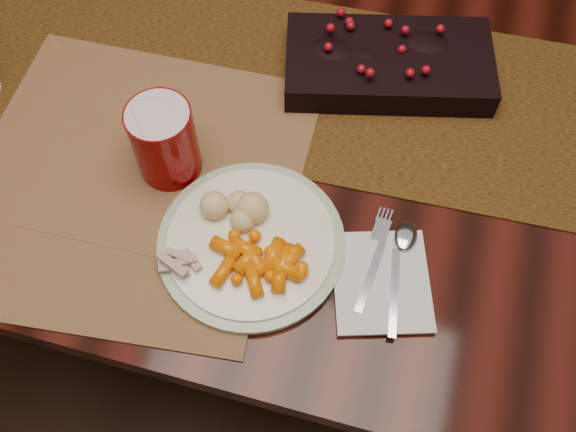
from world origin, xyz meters
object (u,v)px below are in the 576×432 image
(placemat_main, at_px, (124,238))
(dinner_plate, at_px, (251,243))
(napkin, at_px, (381,281))
(turkey_shreds, at_px, (181,261))
(baby_carrots, at_px, (256,262))
(dining_table, at_px, (311,203))
(centerpiece, at_px, (389,61))
(mashed_potatoes, at_px, (231,207))
(red_cup, at_px, (165,142))

(placemat_main, height_order, dinner_plate, dinner_plate)
(dinner_plate, height_order, napkin, dinner_plate)
(turkey_shreds, relative_size, napkin, 0.42)
(placemat_main, distance_m, turkey_shreds, 0.10)
(baby_carrots, distance_m, turkey_shreds, 0.10)
(dining_table, relative_size, placemat_main, 4.52)
(centerpiece, bearing_deg, dining_table, -151.83)
(napkin, bearing_deg, centerpiece, 82.99)
(placemat_main, xyz_separation_m, napkin, (0.36, 0.03, 0.00))
(dining_table, relative_size, turkey_shreds, 28.98)
(placemat_main, bearing_deg, centerpiece, 46.57)
(centerpiece, bearing_deg, placemat_main, -127.55)
(dining_table, bearing_deg, centerpiece, 28.17)
(mashed_potatoes, relative_size, red_cup, 0.71)
(napkin, bearing_deg, baby_carrots, 172.01)
(placemat_main, bearing_deg, mashed_potatoes, 19.12)
(mashed_potatoes, relative_size, napkin, 0.60)
(dinner_plate, bearing_deg, turkey_shreds, -144.17)
(baby_carrots, bearing_deg, napkin, 8.92)
(mashed_potatoes, bearing_deg, dinner_plate, -39.36)
(napkin, bearing_deg, placemat_main, 167.60)
(dining_table, distance_m, centerpiece, 0.43)
(mashed_potatoes, bearing_deg, napkin, -9.47)
(turkey_shreds, xyz_separation_m, red_cup, (-0.07, 0.15, 0.04))
(dinner_plate, distance_m, turkey_shreds, 0.10)
(dining_table, height_order, centerpiece, centerpiece)
(centerpiece, height_order, turkey_shreds, centerpiece)
(turkey_shreds, bearing_deg, dining_table, 73.99)
(mashed_potatoes, height_order, red_cup, red_cup)
(dining_table, relative_size, napkin, 12.06)
(baby_carrots, height_order, turkey_shreds, baby_carrots)
(centerpiece, xyz_separation_m, placemat_main, (-0.30, -0.39, -0.03))
(placemat_main, relative_size, mashed_potatoes, 4.46)
(dinner_plate, distance_m, mashed_potatoes, 0.06)
(centerpiece, bearing_deg, red_cup, -136.82)
(dinner_plate, bearing_deg, red_cup, 148.29)
(dining_table, bearing_deg, napkin, -61.90)
(baby_carrots, relative_size, mashed_potatoes, 1.23)
(dining_table, height_order, napkin, napkin)
(baby_carrots, relative_size, napkin, 0.74)
(centerpiece, bearing_deg, dinner_plate, -109.19)
(turkey_shreds, distance_m, napkin, 0.27)
(centerpiece, xyz_separation_m, baby_carrots, (-0.10, -0.39, -0.01))
(baby_carrots, bearing_deg, red_cup, 143.07)
(dinner_plate, bearing_deg, centerpiece, 70.81)
(placemat_main, xyz_separation_m, dinner_plate, (0.18, 0.04, 0.01))
(napkin, relative_size, red_cup, 1.19)
(dinner_plate, xyz_separation_m, napkin, (0.19, -0.01, -0.00))
(dining_table, xyz_separation_m, baby_carrots, (-0.00, -0.33, 0.40))
(baby_carrots, bearing_deg, centerpiece, 74.84)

